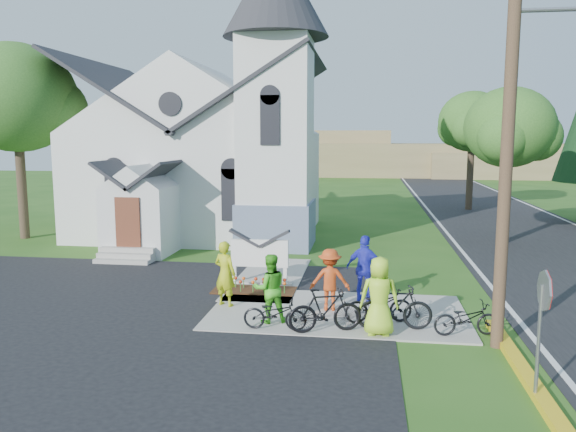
# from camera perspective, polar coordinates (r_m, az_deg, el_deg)

# --- Properties ---
(ground) EXTENTS (120.00, 120.00, 0.00)m
(ground) POSITION_cam_1_polar(r_m,az_deg,el_deg) (15.47, -0.73, -10.15)
(ground) COLOR #295418
(ground) RESTS_ON ground
(road) EXTENTS (8.00, 90.00, 0.02)m
(road) POSITION_cam_1_polar(r_m,az_deg,el_deg) (30.90, 22.48, -1.54)
(road) COLOR black
(road) RESTS_ON ground
(sidewalk) EXTENTS (7.00, 4.00, 0.05)m
(sidewalk) POSITION_cam_1_polar(r_m,az_deg,el_deg) (15.79, 5.02, -9.71)
(sidewalk) COLOR #A7A297
(sidewalk) RESTS_ON ground
(church) EXTENTS (12.35, 12.00, 13.00)m
(church) POSITION_cam_1_polar(r_m,az_deg,el_deg) (28.09, -8.00, 8.82)
(church) COLOR silver
(church) RESTS_ON ground
(church_sign) EXTENTS (2.20, 0.40, 1.70)m
(church_sign) POSITION_cam_1_polar(r_m,az_deg,el_deg) (18.45, -2.91, -3.86)
(church_sign) COLOR #A7A297
(church_sign) RESTS_ON ground
(flower_bed) EXTENTS (2.60, 1.10, 0.07)m
(flower_bed) POSITION_cam_1_polar(r_m,az_deg,el_deg) (17.83, -3.44, -7.57)
(flower_bed) COLOR #3C1F10
(flower_bed) RESTS_ON ground
(utility_pole) EXTENTS (3.45, 0.28, 10.00)m
(utility_pole) POSITION_cam_1_polar(r_m,az_deg,el_deg) (13.40, 21.82, 9.92)
(utility_pole) COLOR #462F23
(utility_pole) RESTS_ON ground
(stop_sign) EXTENTS (0.11, 0.76, 2.48)m
(stop_sign) POSITION_cam_1_polar(r_m,az_deg,el_deg) (11.22, 24.47, -8.47)
(stop_sign) COLOR gray
(stop_sign) RESTS_ON ground
(tree_lot_corner) EXTENTS (5.60, 5.60, 9.15)m
(tree_lot_corner) POSITION_cam_1_polar(r_m,az_deg,el_deg) (29.47, -25.91, 10.71)
(tree_lot_corner) COLOR #33251C
(tree_lot_corner) RESTS_ON ground
(tree_road_near) EXTENTS (4.00, 4.00, 7.05)m
(tree_road_near) POSITION_cam_1_polar(r_m,az_deg,el_deg) (27.25, 21.55, 8.29)
(tree_road_near) COLOR #33251C
(tree_road_near) RESTS_ON ground
(tree_road_mid) EXTENTS (4.40, 4.40, 7.80)m
(tree_road_mid) POSITION_cam_1_polar(r_m,az_deg,el_deg) (39.12, 18.22, 9.05)
(tree_road_mid) COLOR #33251C
(tree_road_mid) RESTS_ON ground
(distant_hills) EXTENTS (61.00, 10.00, 5.60)m
(distant_hills) POSITION_cam_1_polar(r_m,az_deg,el_deg) (70.91, 8.99, 5.81)
(distant_hills) COLOR olive
(distant_hills) RESTS_ON ground
(cyclist_0) EXTENTS (0.80, 0.67, 1.87)m
(cyclist_0) POSITION_cam_1_polar(r_m,az_deg,el_deg) (16.12, -6.41, -5.81)
(cyclist_0) COLOR #ACBA15
(cyclist_0) RESTS_ON sidewalk
(bike_0) EXTENTS (1.61, 0.59, 0.84)m
(bike_0) POSITION_cam_1_polar(r_m,az_deg,el_deg) (14.19, -1.33, -9.85)
(bike_0) COLOR black
(bike_0) RESTS_ON sidewalk
(cyclist_1) EXTENTS (1.06, 0.94, 1.80)m
(cyclist_1) POSITION_cam_1_polar(r_m,az_deg,el_deg) (14.63, -1.85, -7.34)
(cyclist_1) COLOR green
(cyclist_1) RESTS_ON sidewalk
(bike_1) EXTENTS (1.92, 1.07, 1.11)m
(bike_1) POSITION_cam_1_polar(r_m,az_deg,el_deg) (14.01, 3.80, -9.53)
(bike_1) COLOR black
(bike_1) RESTS_ON sidewalk
(cyclist_2) EXTENTS (1.24, 0.85, 1.95)m
(cyclist_2) POSITION_cam_1_polar(r_m,az_deg,el_deg) (16.58, 7.83, -5.30)
(cyclist_2) COLOR #282DCC
(cyclist_2) RESTS_ON sidewalk
(bike_2) EXTENTS (1.88, 1.07, 0.94)m
(bike_2) POSITION_cam_1_polar(r_m,az_deg,el_deg) (14.88, 9.17, -8.92)
(bike_2) COLOR black
(bike_2) RESTS_ON sidewalk
(cyclist_3) EXTENTS (1.17, 0.74, 1.72)m
(cyclist_3) POSITION_cam_1_polar(r_m,az_deg,el_deg) (15.68, 4.27, -6.45)
(cyclist_3) COLOR #C44215
(cyclist_3) RESTS_ON sidewalk
(bike_3) EXTENTS (1.96, 0.74, 1.15)m
(bike_3) POSITION_cam_1_polar(r_m,az_deg,el_deg) (14.39, 10.74, -9.10)
(bike_3) COLOR black
(bike_3) RESTS_ON sidewalk
(cyclist_4) EXTENTS (0.96, 0.63, 1.93)m
(cyclist_4) POSITION_cam_1_polar(r_m,az_deg,el_deg) (13.86, 9.27, -8.04)
(cyclist_4) COLOR #B1E92B
(cyclist_4) RESTS_ON sidewalk
(bike_4) EXTENTS (1.68, 0.86, 0.84)m
(bike_4) POSITION_cam_1_polar(r_m,az_deg,el_deg) (14.46, 17.68, -9.89)
(bike_4) COLOR black
(bike_4) RESTS_ON sidewalk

